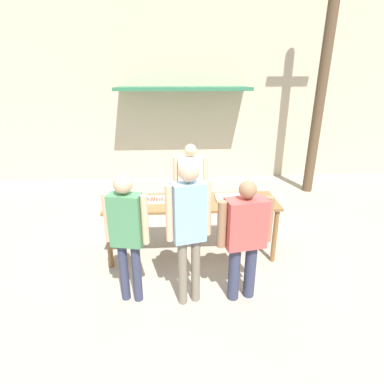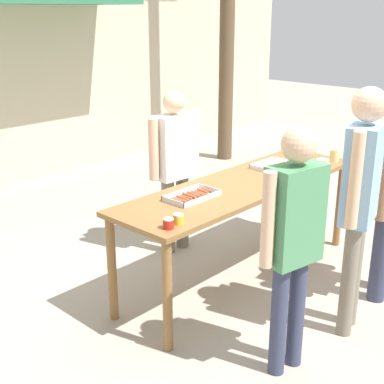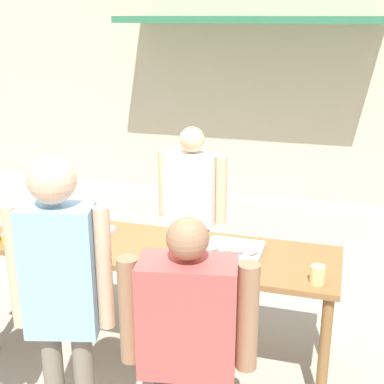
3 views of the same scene
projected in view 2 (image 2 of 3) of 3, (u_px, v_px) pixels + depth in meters
The scene contains 10 objects.
ground_plane at pixel (240, 276), 4.86m from camera, with size 24.00×24.00×0.00m, color #A39989.
serving_table at pixel (243, 194), 4.60m from camera, with size 2.57×0.73×0.90m.
food_tray_sausages at pixel (192, 196), 4.19m from camera, with size 0.43×0.24×0.04m.
food_tray_buns at pixel (275, 166), 4.99m from camera, with size 0.39×0.32×0.06m.
condiment_jar_mustard at pixel (168, 224), 3.61m from camera, with size 0.08×0.08×0.07m.
condiment_jar_ketchup at pixel (178, 219), 3.68m from camera, with size 0.08×0.08×0.07m.
beer_cup at pixel (334, 155), 5.19m from camera, with size 0.09×0.09×0.12m.
person_server_behind_table at pixel (175, 159), 5.12m from camera, with size 0.61×0.26×1.59m.
person_customer_holding_hotdog at pixel (293, 231), 3.31m from camera, with size 0.52×0.27×1.66m.
person_customer_waiting_in_line at pixel (361, 189), 3.72m from camera, with size 0.52×0.29×1.83m.
Camera 2 is at (-3.49, -2.63, 2.31)m, focal length 50.00 mm.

